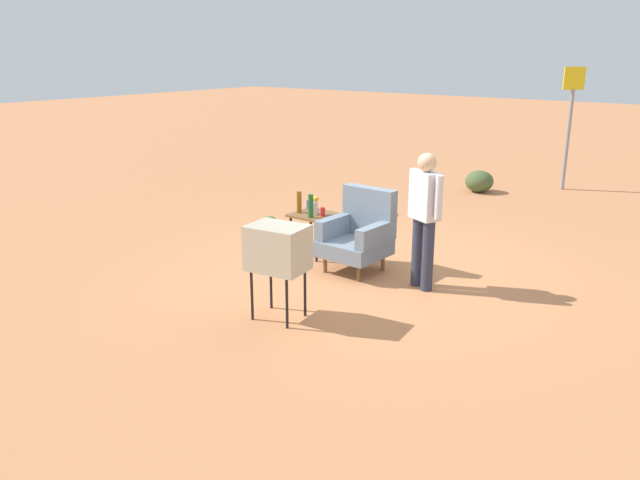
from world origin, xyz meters
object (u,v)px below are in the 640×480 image
object	(u,v)px
road_sign	(569,122)
bottle_tall_amber	(299,202)
side_table	(314,220)
tv_on_stand	(278,248)
person_standing	(425,212)
soda_can_blue	(309,204)
flower_vase	(315,204)
bottle_wine_green	(311,206)
soda_can_red	(323,212)
armchair	(359,233)

from	to	relation	value
road_sign	bottle_tall_amber	bearing A→B (deg)	-104.05
side_table	road_sign	world-z (taller)	road_sign
bottle_tall_amber	tv_on_stand	bearing A→B (deg)	-56.60
tv_on_stand	person_standing	bearing A→B (deg)	65.60
soda_can_blue	flower_vase	bearing A→B (deg)	-38.38
side_table	soda_can_blue	bearing A→B (deg)	140.41
road_sign	side_table	bearing A→B (deg)	-102.55
soda_can_blue	person_standing	bearing A→B (deg)	-11.52
side_table	tv_on_stand	world-z (taller)	tv_on_stand
road_sign	soda_can_blue	xyz separation A→B (m)	(-1.68, -6.32, -0.73)
tv_on_stand	flower_vase	size ratio (longest dim) A/B	3.89
person_standing	road_sign	bearing A→B (deg)	93.24
side_table	tv_on_stand	bearing A→B (deg)	-61.88
flower_vase	soda_can_blue	bearing A→B (deg)	141.62
tv_on_stand	soda_can_blue	xyz separation A→B (m)	(-1.28, 2.15, -0.13)
bottle_wine_green	soda_can_red	bearing A→B (deg)	59.94
side_table	flower_vase	distance (m)	0.24
road_sign	flower_vase	world-z (taller)	road_sign
armchair	bottle_wine_green	distance (m)	0.80
side_table	soda_can_red	size ratio (longest dim) A/B	4.84
soda_can_red	tv_on_stand	bearing A→B (deg)	-65.90
soda_can_blue	tv_on_stand	bearing A→B (deg)	-59.28
side_table	person_standing	distance (m)	1.89
person_standing	armchair	bearing A→B (deg)	174.86
road_sign	bottle_tall_amber	world-z (taller)	road_sign
armchair	person_standing	world-z (taller)	person_standing
armchair	person_standing	distance (m)	1.07
soda_can_blue	flower_vase	xyz separation A→B (m)	(0.28, -0.22, 0.09)
tv_on_stand	soda_can_red	world-z (taller)	tv_on_stand
armchair	soda_can_blue	world-z (taller)	armchair
armchair	bottle_wine_green	bearing A→B (deg)	-176.75
side_table	road_sign	size ratio (longest dim) A/B	0.24
bottle_tall_amber	soda_can_red	size ratio (longest dim) A/B	2.46
bottle_wine_green	road_sign	bearing A→B (deg)	78.59
person_standing	bottle_wine_green	distance (m)	1.74
side_table	soda_can_red	xyz separation A→B (m)	(0.19, -0.03, 0.15)
flower_vase	tv_on_stand	bearing A→B (deg)	-62.60
bottle_wine_green	flower_vase	distance (m)	0.17
soda_can_blue	bottle_wine_green	xyz separation A→B (m)	(0.33, -0.38, 0.10)
person_standing	soda_can_red	world-z (taller)	person_standing
soda_can_red	flower_vase	xyz separation A→B (m)	(-0.14, 0.00, 0.09)
armchair	soda_can_blue	distance (m)	1.15
tv_on_stand	bottle_tall_amber	bearing A→B (deg)	123.40
soda_can_blue	soda_can_red	size ratio (longest dim) A/B	1.00
bottle_tall_amber	bottle_wine_green	xyz separation A→B (m)	(0.30, -0.12, 0.01)
road_sign	soda_can_blue	world-z (taller)	road_sign
road_sign	bottle_wine_green	size ratio (longest dim) A/B	7.63
bottle_tall_amber	soda_can_blue	bearing A→B (deg)	96.96
bottle_tall_amber	bottle_wine_green	world-z (taller)	bottle_wine_green
soda_can_blue	flower_vase	size ratio (longest dim) A/B	0.46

